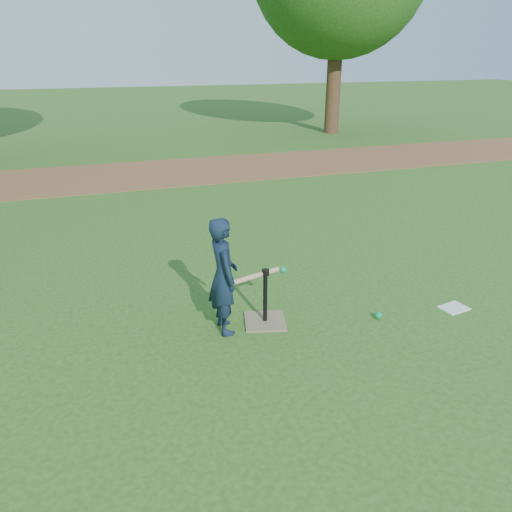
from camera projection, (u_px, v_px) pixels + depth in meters
name	position (u px, v px, depth m)	size (l,w,h in m)	color
ground	(295.00, 317.00, 5.45)	(80.00, 80.00, 0.00)	#285116
dirt_strip	(173.00, 172.00, 12.01)	(24.00, 3.00, 0.01)	brown
child	(223.00, 276.00, 4.98)	(0.45, 0.29, 1.22)	#101E31
wiffle_ball_ground	(379.00, 316.00, 5.40)	(0.08, 0.08, 0.08)	#0C8A4A
clipboard	(454.00, 308.00, 5.63)	(0.30, 0.23, 0.01)	silver
batting_tee	(265.00, 313.00, 5.31)	(0.53, 0.53, 0.61)	#7C6A4E
swing_action	(258.00, 275.00, 5.10)	(0.70, 0.23, 0.08)	tan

